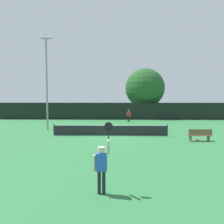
% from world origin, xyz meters
% --- Properties ---
extents(ground_plane, '(120.00, 120.00, 0.00)m').
position_xyz_m(ground_plane, '(0.00, 0.00, 0.00)').
color(ground_plane, '#2D723D').
extents(tennis_net, '(10.27, 0.08, 1.07)m').
position_xyz_m(tennis_net, '(0.00, 0.00, 0.51)').
color(tennis_net, '#232328').
rests_on(tennis_net, ground).
extents(perimeter_fence, '(37.46, 0.12, 2.69)m').
position_xyz_m(perimeter_fence, '(0.00, 14.66, 1.34)').
color(perimeter_fence, black).
rests_on(perimeter_fence, ground).
extents(player_serving, '(0.68, 0.39, 2.50)m').
position_xyz_m(player_serving, '(0.07, -11.42, 1.10)').
color(player_serving, blue).
rests_on(player_serving, ground).
extents(player_receiving, '(0.57, 0.25, 1.70)m').
position_xyz_m(player_receiving, '(2.30, 11.33, 1.05)').
color(player_receiving, red).
rests_on(player_receiving, ground).
extents(tennis_ball, '(0.07, 0.07, 0.07)m').
position_xyz_m(tennis_ball, '(2.41, 2.64, 0.03)').
color(tennis_ball, '#CCE033').
rests_on(tennis_ball, ground).
extents(spare_racket, '(0.28, 0.52, 0.04)m').
position_xyz_m(spare_racket, '(7.05, -1.67, 0.02)').
color(spare_racket, black).
rests_on(spare_racket, ground).
extents(courtside_bench, '(1.80, 0.44, 0.95)m').
position_xyz_m(courtside_bench, '(7.05, -2.26, 0.48)').
color(courtside_bench, brown).
rests_on(courtside_bench, ground).
extents(light_pole, '(1.18, 0.28, 9.78)m').
position_xyz_m(light_pole, '(-6.73, 3.21, 5.47)').
color(light_pole, gray).
rests_on(light_pole, ground).
extents(large_tree, '(6.76, 6.76, 8.54)m').
position_xyz_m(large_tree, '(5.43, 17.78, 5.15)').
color(large_tree, brown).
rests_on(large_tree, ground).
extents(parked_car_near, '(2.24, 4.34, 1.69)m').
position_xyz_m(parked_car_near, '(-7.51, 20.90, 0.78)').
color(parked_car_near, black).
rests_on(parked_car_near, ground).
extents(parked_car_mid, '(2.05, 4.27, 1.69)m').
position_xyz_m(parked_car_mid, '(-3.45, 21.29, 0.78)').
color(parked_car_mid, navy).
rests_on(parked_car_mid, ground).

